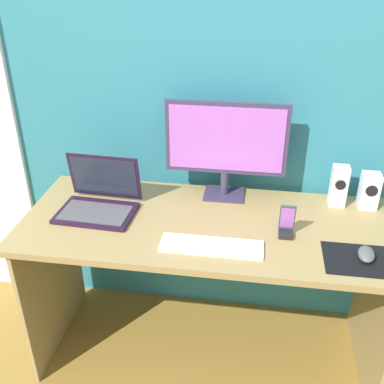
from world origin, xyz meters
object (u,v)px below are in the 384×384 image
at_px(mouse, 366,254).
at_px(phone_in_dock, 286,225).
at_px(keyboard_external, 211,246).
at_px(monitor, 226,145).
at_px(speaker_near_monitor, 339,186).
at_px(laptop, 99,200).
at_px(speaker_right, 369,191).

distance_m(mouse, phone_in_dock, 0.31).
bearing_deg(keyboard_external, mouse, 0.99).
xyz_separation_m(mouse, phone_in_dock, (-0.29, 0.11, 0.03)).
bearing_deg(monitor, phone_in_dock, -46.99).
distance_m(monitor, mouse, 0.72).
height_order(speaker_near_monitor, phone_in_dock, speaker_near_monitor).
bearing_deg(laptop, monitor, 21.79).
bearing_deg(speaker_near_monitor, laptop, -168.89).
bearing_deg(phone_in_dock, monitor, 133.01).
bearing_deg(mouse, laptop, 177.14).
xyz_separation_m(monitor, keyboard_external, (-0.01, -0.41, -0.25)).
xyz_separation_m(keyboard_external, mouse, (0.57, 0.01, 0.02)).
relative_size(speaker_right, laptop, 0.48).
bearing_deg(mouse, keyboard_external, -171.55).
height_order(speaker_right, laptop, laptop).
distance_m(monitor, speaker_near_monitor, 0.52).
bearing_deg(speaker_near_monitor, keyboard_external, -141.56).
height_order(laptop, mouse, laptop).
relative_size(keyboard_external, mouse, 3.93).
xyz_separation_m(monitor, phone_in_dock, (0.27, -0.29, -0.20)).
height_order(keyboard_external, mouse, mouse).
height_order(laptop, keyboard_external, laptop).
bearing_deg(speaker_near_monitor, mouse, -81.41).
distance_m(laptop, phone_in_dock, 0.79).
distance_m(speaker_near_monitor, mouse, 0.40).
xyz_separation_m(speaker_right, keyboard_external, (-0.64, -0.40, -0.07)).
bearing_deg(monitor, laptop, -158.21).
xyz_separation_m(laptop, keyboard_external, (0.51, -0.20, -0.04)).
height_order(keyboard_external, phone_in_dock, phone_in_dock).
relative_size(speaker_near_monitor, keyboard_external, 0.47).
distance_m(speaker_right, speaker_near_monitor, 0.13).
distance_m(monitor, laptop, 0.60).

